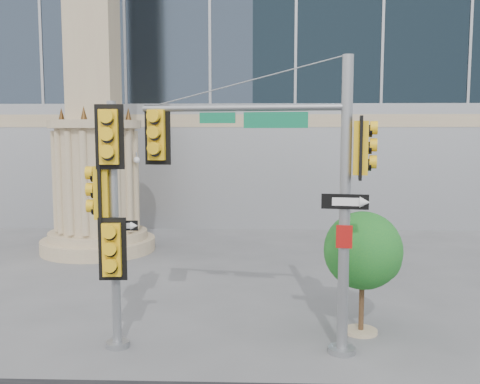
{
  "coord_description": "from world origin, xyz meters",
  "views": [
    {
      "loc": [
        0.31,
        -11.49,
        4.62
      ],
      "look_at": [
        -0.17,
        2.0,
        3.13
      ],
      "focal_mm": 40.0,
      "sensor_mm": 36.0,
      "label": 1
    }
  ],
  "objects": [
    {
      "name": "main_signal_pole",
      "position": [
        0.98,
        -0.4,
        3.83
      ],
      "size": [
        4.75,
        1.18,
        6.17
      ],
      "rotation": [
        0.0,
        0.0,
        -0.16
      ],
      "color": "slate",
      "rests_on": "ground"
    },
    {
      "name": "street_tree",
      "position": [
        2.73,
        0.59,
        1.88
      ],
      "size": [
        1.83,
        1.79,
        2.85
      ],
      "color": "tan",
      "rests_on": "ground"
    },
    {
      "name": "secondary_signal_pole",
      "position": [
        -2.8,
        -0.55,
        3.1
      ],
      "size": [
        0.92,
        0.68,
        5.28
      ],
      "rotation": [
        0.0,
        0.0,
        0.05
      ],
      "color": "slate",
      "rests_on": "ground"
    },
    {
      "name": "ground",
      "position": [
        0.0,
        0.0,
        0.0
      ],
      "size": [
        120.0,
        120.0,
        0.0
      ],
      "primitive_type": "plane",
      "color": "#545456",
      "rests_on": "ground"
    },
    {
      "name": "monument",
      "position": [
        -6.0,
        9.0,
        5.52
      ],
      "size": [
        4.4,
        4.4,
        16.6
      ],
      "color": "tan",
      "rests_on": "ground"
    }
  ]
}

